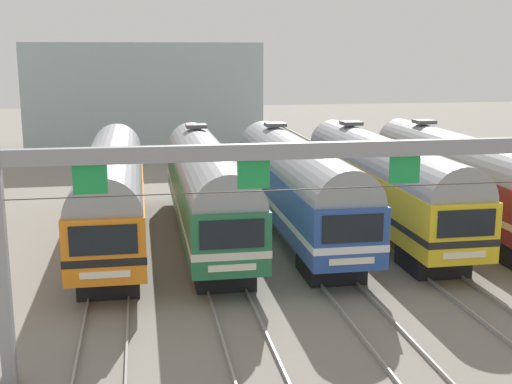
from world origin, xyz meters
name	(u,v)px	position (x,y,z in m)	size (l,w,h in m)	color
ground_plane	(295,235)	(0.00, 0.00, 0.00)	(160.00, 160.00, 0.00)	gray
track_bed	(243,173)	(0.00, 17.00, 0.07)	(19.02, 70.00, 0.15)	gray
commuter_train_orange	(113,188)	(-8.76, -0.01, 2.69)	(2.88, 18.06, 4.77)	orange
commuter_train_green	(206,185)	(-4.38, 0.00, 2.69)	(2.88, 18.06, 5.05)	#236B42
commuter_train_blue	(296,182)	(0.00, 0.00, 2.69)	(2.88, 18.06, 5.05)	#284C9E
commuter_train_yellow	(381,179)	(4.38, 0.00, 2.69)	(2.88, 18.06, 5.05)	gold
commuter_train_maroon	(463,176)	(8.76, 0.00, 2.69)	(2.88, 18.06, 5.05)	maroon
catenary_gantry	(404,182)	(0.00, -13.50, 5.28)	(22.76, 0.44, 6.97)	gray
maintenance_building	(145,96)	(-6.82, 32.82, 4.83)	(20.74, 10.00, 9.65)	#9EB2B7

